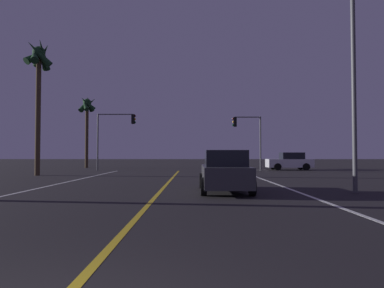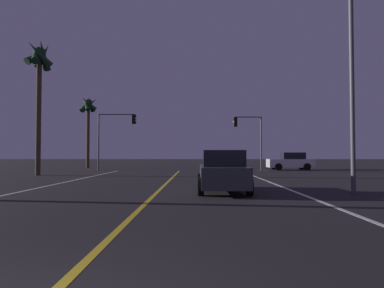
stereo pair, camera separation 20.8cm
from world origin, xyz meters
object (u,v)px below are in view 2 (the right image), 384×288
Objects in this scene: palm_tree_left_far at (88,110)px; traffic_light_near_left at (117,128)px; car_crossing_side at (291,162)px; street_lamp_right_near at (341,53)px; palm_tree_left_mid at (39,68)px; traffic_light_near_right at (247,130)px; car_lead_same_lane at (222,172)px.

traffic_light_near_left is at bearing -52.70° from palm_tree_left_far.
street_lamp_right_near is (-3.34, -19.16, 4.77)m from car_crossing_side.
palm_tree_left_far is (-21.44, 4.98, 5.70)m from car_crossing_side.
street_lamp_right_near is 0.91× the size of palm_tree_left_mid.
traffic_light_near_right is 12.23m from traffic_light_near_left.
palm_tree_left_mid reaches higher than palm_tree_left_far.
car_lead_same_lane is at bearing -63.94° from traffic_light_near_left.
palm_tree_left_mid is (-20.66, -8.45, 7.03)m from car_crossing_side.
street_lamp_right_near reaches higher than car_crossing_side.
car_crossing_side is 0.81× the size of traffic_light_near_left.
palm_tree_left_mid is (-17.32, 10.71, 2.26)m from street_lamp_right_near.
palm_tree_left_far is at bearing 93.34° from palm_tree_left_mid.
palm_tree_left_mid is at bearing 23.58° from traffic_light_near_right.
palm_tree_left_far is at bearing -20.37° from traffic_light_near_right.
palm_tree_left_mid is at bearing 22.26° from car_crossing_side.
street_lamp_right_near reaches higher than traffic_light_near_right.
palm_tree_left_far reaches higher than traffic_light_near_right.
street_lamp_right_near is at bearing -53.13° from palm_tree_left_far.
street_lamp_right_near is at bearing -94.14° from car_lead_same_lane.
traffic_light_near_right is 0.95× the size of traffic_light_near_left.
traffic_light_near_right is at bearing -20.37° from palm_tree_left_far.
traffic_light_near_left is 0.54× the size of palm_tree_left_mid.
traffic_light_near_right is at bearing -11.92° from car_lead_same_lane.
traffic_light_near_left is 22.28m from street_lamp_right_near.
car_crossing_side is at bearing 22.26° from palm_tree_left_mid.
palm_tree_left_mid reaches higher than car_lead_same_lane.
car_crossing_side is 22.74m from palm_tree_left_far.
street_lamp_right_near is at bearing 93.40° from traffic_light_near_right.
palm_tree_left_mid is at bearing -119.62° from traffic_light_near_left.
street_lamp_right_near is at bearing -31.72° from palm_tree_left_mid.
traffic_light_near_left is 0.59× the size of street_lamp_right_near.
street_lamp_right_near is at bearing -53.28° from traffic_light_near_left.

